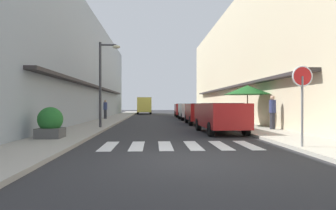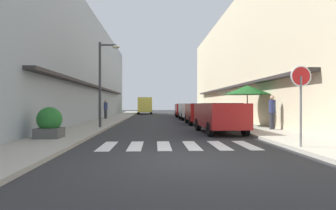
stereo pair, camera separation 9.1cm
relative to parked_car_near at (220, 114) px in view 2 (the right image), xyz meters
The scene contains 17 objects.
ground_plane 9.92m from the parked_car_near, 103.94° to the left, with size 88.97×88.97×0.00m, color #2B2B2D.
sidewalk_left 11.89m from the parked_car_near, 126.03° to the left, with size 2.33×56.62×0.12m, color #9E998E.
sidewalk_right 9.88m from the parked_car_near, 77.00° to the left, with size 2.33×56.62×0.12m, color #ADA899.
building_row_left 15.43m from the parked_car_near, 135.06° to the left, with size 5.50×38.40×8.86m.
building_row_right 12.80m from the parked_car_near, 61.04° to the left, with size 5.50×38.40×10.00m.
crosswalk 4.82m from the parked_car_near, 120.22° to the right, with size 5.20×2.20×0.01m.
parked_car_near is the anchor object (origin of this frame).
parked_car_mid 6.07m from the parked_car_near, 90.00° to the left, with size 1.86×4.10×1.47m.
parked_car_far 11.78m from the parked_car_near, 90.00° to the left, with size 1.82×4.09×1.47m.
parked_car_distant 17.37m from the parked_car_near, 90.00° to the left, with size 1.90×4.34×1.47m.
delivery_van 27.76m from the parked_car_near, 99.56° to the left, with size 2.16×5.47×2.37m.
round_street_sign 5.50m from the parked_car_near, 75.97° to the right, with size 0.65×0.07×2.48m.
street_lamp 6.86m from the parked_car_near, 158.20° to the left, with size 1.19×0.28×4.79m.
cafe_umbrella 3.90m from the parked_car_near, 50.91° to the left, with size 2.76×2.76×2.42m.
planter_corner 7.68m from the parked_car_near, 160.30° to the right, with size 0.95×0.95×1.19m.
pedestrian_walking_near 2.97m from the parked_car_near, 12.83° to the left, with size 0.34×0.34×1.75m.
pedestrian_walking_far 13.92m from the parked_car_near, 122.77° to the left, with size 0.34×0.34×1.67m.
Camera 2 is at (-0.78, -7.13, 1.42)m, focal length 30.36 mm.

